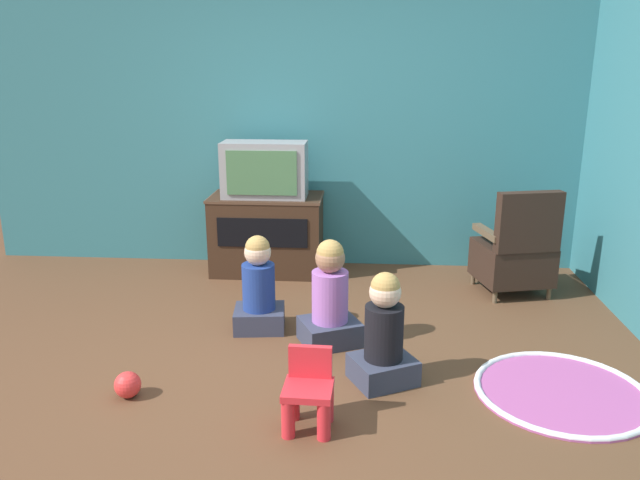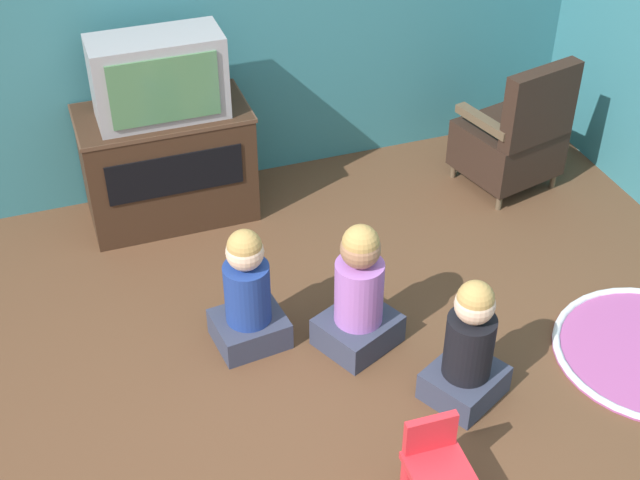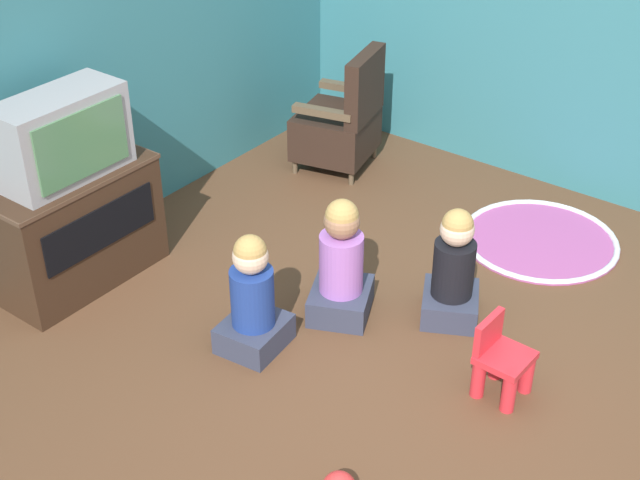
{
  "view_description": "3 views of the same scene",
  "coord_description": "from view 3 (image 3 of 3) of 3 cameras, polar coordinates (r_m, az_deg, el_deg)",
  "views": [
    {
      "loc": [
        0.46,
        -3.36,
        1.81
      ],
      "look_at": [
        0.19,
        0.33,
        0.74
      ],
      "focal_mm": 35.0,
      "sensor_mm": 36.0,
      "label": 1
    },
    {
      "loc": [
        -1.03,
        -2.59,
        3.11
      ],
      "look_at": [
        -0.02,
        0.25,
        0.84
      ],
      "focal_mm": 50.0,
      "sensor_mm": 36.0,
      "label": 2
    },
    {
      "loc": [
        -2.98,
        -1.85,
        2.99
      ],
      "look_at": [
        -0.23,
        0.23,
        0.8
      ],
      "focal_mm": 50.0,
      "sensor_mm": 36.0,
      "label": 3
    }
  ],
  "objects": [
    {
      "name": "play_mat",
      "position": [
        5.73,
        13.89,
        0.02
      ],
      "size": [
        0.97,
        0.97,
        0.04
      ],
      "color": "#A54C8C",
      "rests_on": "ground_plane"
    },
    {
      "name": "yellow_kid_chair",
      "position": [
        4.44,
        11.51,
        -7.69
      ],
      "size": [
        0.26,
        0.25,
        0.41
      ],
      "rotation": [
        0.0,
        0.0,
        -0.03
      ],
      "color": "red",
      "rests_on": "ground_plane"
    },
    {
      "name": "wall_back",
      "position": [
        5.17,
        -18.59,
        11.68
      ],
      "size": [
        5.44,
        0.12,
        2.61
      ],
      "color": "teal",
      "rests_on": "ground_plane"
    },
    {
      "name": "child_watching_left",
      "position": [
        4.78,
        1.36,
        -1.69
      ],
      "size": [
        0.46,
        0.44,
        0.71
      ],
      "rotation": [
        0.0,
        0.0,
        0.43
      ],
      "color": "#33384C",
      "rests_on": "ground_plane"
    },
    {
      "name": "television",
      "position": [
        4.95,
        -16.19,
        6.38
      ],
      "size": [
        0.71,
        0.34,
        0.47
      ],
      "color": "#939399",
      "rests_on": "tv_cabinet"
    },
    {
      "name": "black_armchair",
      "position": [
        6.29,
        1.39,
        7.53
      ],
      "size": [
        0.63,
        0.62,
        0.87
      ],
      "rotation": [
        0.0,
        0.0,
        3.38
      ],
      "color": "brown",
      "rests_on": "ground_plane"
    },
    {
      "name": "ground_plane",
      "position": [
        4.62,
        4.01,
        -8.09
      ],
      "size": [
        30.0,
        30.0,
        0.0
      ],
      "primitive_type": "plane",
      "color": "brown"
    },
    {
      "name": "child_watching_center",
      "position": [
        4.57,
        -4.34,
        -3.87
      ],
      "size": [
        0.38,
        0.34,
        0.68
      ],
      "rotation": [
        0.0,
        0.0,
        0.11
      ],
      "color": "#33384C",
      "rests_on": "ground_plane"
    },
    {
      "name": "child_watching_right",
      "position": [
        4.82,
        8.52,
        -2.03
      ],
      "size": [
        0.44,
        0.42,
        0.67
      ],
      "rotation": [
        0.0,
        0.0,
        0.48
      ],
      "color": "#33384C",
      "rests_on": "ground_plane"
    },
    {
      "name": "tv_cabinet",
      "position": [
        5.25,
        -15.61,
        0.96
      ],
      "size": [
        0.97,
        0.53,
        0.69
      ],
      "color": "#382316",
      "rests_on": "ground_plane"
    }
  ]
}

